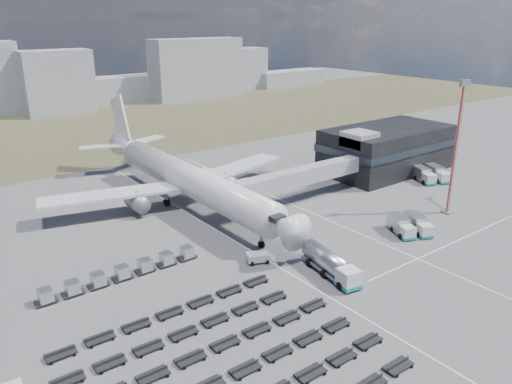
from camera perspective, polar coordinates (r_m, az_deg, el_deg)
ground at (r=71.49m, az=5.10°, el=-8.80°), size 420.00×420.00×0.00m
grass_strip at (r=165.43m, az=-21.47°, el=6.35°), size 420.00×90.00×0.01m
lane_markings at (r=79.56m, az=8.91°, el=-5.90°), size 47.12×110.00×0.01m
terminal at (r=118.11m, az=14.71°, el=4.86°), size 30.40×16.40×11.00m
jet_bridge at (r=93.35m, az=4.06°, el=1.51°), size 30.30×3.80×7.05m
airliner at (r=93.91m, az=-8.13°, el=1.62°), size 51.59×64.53×17.62m
fuel_tanker at (r=69.67m, az=8.53°, el=-8.16°), size 4.37×10.92×3.44m
pushback_tug at (r=72.78m, az=0.23°, el=-7.53°), size 3.66×2.92×1.45m
catering_truck at (r=105.35m, az=-5.09°, el=1.58°), size 4.51×7.03×3.00m
service_trucks_near at (r=85.73m, az=17.16°, el=-3.64°), size 7.48×7.99×2.56m
service_trucks_far at (r=114.13m, az=19.27°, el=1.95°), size 8.05×8.68×2.81m
uld_row at (r=70.59m, az=-15.05°, el=-8.88°), size 22.68×1.68×1.76m
baggage_dollies at (r=53.51m, az=-4.52°, el=-19.21°), size 34.28×24.42×0.77m
floodlight_mast at (r=93.68m, az=21.88°, el=4.58°), size 2.25×1.84×23.80m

